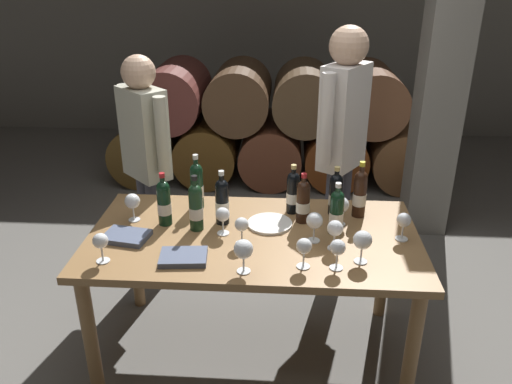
% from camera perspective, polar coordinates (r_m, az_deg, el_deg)
% --- Properties ---
extents(ground_plane, '(14.00, 14.00, 0.00)m').
position_cam_1_polar(ground_plane, '(3.10, -0.25, -17.09)').
color(ground_plane, '#66635E').
extents(cellar_back_wall, '(10.00, 0.24, 2.80)m').
position_cam_1_polar(cellar_back_wall, '(6.55, 2.37, 18.71)').
color(cellar_back_wall, slate).
rests_on(cellar_back_wall, ground_plane).
extents(barrel_stack, '(3.12, 0.90, 1.15)m').
position_cam_1_polar(barrel_stack, '(5.14, 1.73, 7.35)').
color(barrel_stack, brown).
rests_on(barrel_stack, ground_plane).
extents(stone_pillar, '(0.32, 0.32, 2.60)m').
position_cam_1_polar(stone_pillar, '(4.15, 20.05, 12.53)').
color(stone_pillar, slate).
rests_on(stone_pillar, ground_plane).
extents(dining_table, '(1.70, 0.90, 0.76)m').
position_cam_1_polar(dining_table, '(2.70, -0.27, -6.42)').
color(dining_table, olive).
rests_on(dining_table, ground_plane).
extents(wine_bottle_0, '(0.07, 0.07, 0.28)m').
position_cam_1_polar(wine_bottle_0, '(2.74, 5.24, -0.99)').
color(wine_bottle_0, black).
rests_on(wine_bottle_0, dining_table).
extents(wine_bottle_1, '(0.07, 0.07, 0.28)m').
position_cam_1_polar(wine_bottle_1, '(2.85, 8.80, -0.17)').
color(wine_bottle_1, black).
rests_on(wine_bottle_1, dining_table).
extents(wine_bottle_2, '(0.07, 0.07, 0.28)m').
position_cam_1_polar(wine_bottle_2, '(2.84, 4.12, 0.02)').
color(wine_bottle_2, black).
rests_on(wine_bottle_2, dining_table).
extents(wine_bottle_3, '(0.07, 0.07, 0.28)m').
position_cam_1_polar(wine_bottle_3, '(2.65, 8.91, -2.15)').
color(wine_bottle_3, black).
rests_on(wine_bottle_3, dining_table).
extents(wine_bottle_4, '(0.07, 0.07, 0.30)m').
position_cam_1_polar(wine_bottle_4, '(2.67, -6.68, -1.61)').
color(wine_bottle_4, '#19381E').
rests_on(wine_bottle_4, dining_table).
extents(wine_bottle_5, '(0.07, 0.07, 0.32)m').
position_cam_1_polar(wine_bottle_5, '(2.90, -6.57, 0.75)').
color(wine_bottle_5, black).
rests_on(wine_bottle_5, dining_table).
extents(wine_bottle_6, '(0.07, 0.07, 0.30)m').
position_cam_1_polar(wine_bottle_6, '(2.72, -3.78, -0.98)').
color(wine_bottle_6, black).
rests_on(wine_bottle_6, dining_table).
extents(wine_bottle_7, '(0.07, 0.07, 0.29)m').
position_cam_1_polar(wine_bottle_7, '(2.75, -10.15, -1.12)').
color(wine_bottle_7, black).
rests_on(wine_bottle_7, dining_table).
extents(wine_bottle_8, '(0.07, 0.07, 0.32)m').
position_cam_1_polar(wine_bottle_8, '(2.84, 11.43, -0.12)').
color(wine_bottle_8, black).
rests_on(wine_bottle_8, dining_table).
extents(wine_glass_0, '(0.09, 0.09, 0.16)m').
position_cam_1_polar(wine_glass_0, '(2.74, 9.38, -1.49)').
color(wine_glass_0, white).
rests_on(wine_glass_0, dining_table).
extents(wine_glass_1, '(0.08, 0.08, 0.15)m').
position_cam_1_polar(wine_glass_1, '(2.51, 8.75, -4.10)').
color(wine_glass_1, white).
rests_on(wine_glass_1, dining_table).
extents(wine_glass_2, '(0.08, 0.08, 0.16)m').
position_cam_1_polar(wine_glass_2, '(2.56, 6.50, -3.25)').
color(wine_glass_2, white).
rests_on(wine_glass_2, dining_table).
extents(wine_glass_3, '(0.09, 0.09, 0.16)m').
position_cam_1_polar(wine_glass_3, '(2.30, -1.40, -6.43)').
color(wine_glass_3, white).
rests_on(wine_glass_3, dining_table).
extents(wine_glass_4, '(0.07, 0.07, 0.15)m').
position_cam_1_polar(wine_glass_4, '(2.62, -3.72, -2.66)').
color(wine_glass_4, white).
rests_on(wine_glass_4, dining_table).
extents(wine_glass_5, '(0.09, 0.09, 0.16)m').
position_cam_1_polar(wine_glass_5, '(2.42, 11.71, -5.30)').
color(wine_glass_5, white).
rests_on(wine_glass_5, dining_table).
extents(wine_glass_6, '(0.07, 0.07, 0.14)m').
position_cam_1_polar(wine_glass_6, '(2.53, -1.59, -3.74)').
color(wine_glass_6, white).
rests_on(wine_glass_6, dining_table).
extents(wine_glass_7, '(0.07, 0.07, 0.15)m').
position_cam_1_polar(wine_glass_7, '(2.35, 5.34, -6.11)').
color(wine_glass_7, white).
rests_on(wine_glass_7, dining_table).
extents(wine_glass_8, '(0.07, 0.07, 0.15)m').
position_cam_1_polar(wine_glass_8, '(2.49, -16.84, -5.32)').
color(wine_glass_8, white).
rests_on(wine_glass_8, dining_table).
extents(wine_glass_9, '(0.08, 0.08, 0.16)m').
position_cam_1_polar(wine_glass_9, '(2.83, -13.53, -1.07)').
color(wine_glass_9, white).
rests_on(wine_glass_9, dining_table).
extents(wine_glass_10, '(0.07, 0.07, 0.15)m').
position_cam_1_polar(wine_glass_10, '(2.67, 16.03, -3.06)').
color(wine_glass_10, white).
rests_on(wine_glass_10, dining_table).
extents(wine_glass_11, '(0.07, 0.07, 0.15)m').
position_cam_1_polar(wine_glass_11, '(2.36, 9.03, -6.20)').
color(wine_glass_11, white).
rests_on(wine_glass_11, dining_table).
extents(tasting_notebook, '(0.24, 0.20, 0.03)m').
position_cam_1_polar(tasting_notebook, '(2.69, -14.18, -4.79)').
color(tasting_notebook, '#4C5670').
rests_on(tasting_notebook, dining_table).
extents(leather_ledger, '(0.23, 0.18, 0.03)m').
position_cam_1_polar(leather_ledger, '(2.47, -8.04, -7.15)').
color(leather_ledger, '#4C5670').
rests_on(leather_ledger, dining_table).
extents(serving_plate, '(0.24, 0.24, 0.01)m').
position_cam_1_polar(serving_plate, '(2.75, 1.53, -3.52)').
color(serving_plate, white).
rests_on(serving_plate, dining_table).
extents(sommelier_presenting, '(0.33, 0.43, 1.72)m').
position_cam_1_polar(sommelier_presenting, '(3.24, 9.53, 5.94)').
color(sommelier_presenting, '#383842').
rests_on(sommelier_presenting, ground_plane).
extents(taster_seated_left, '(0.38, 0.37, 1.54)m').
position_cam_1_polar(taster_seated_left, '(3.36, -12.09, 4.19)').
color(taster_seated_left, '#383842').
rests_on(taster_seated_left, ground_plane).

